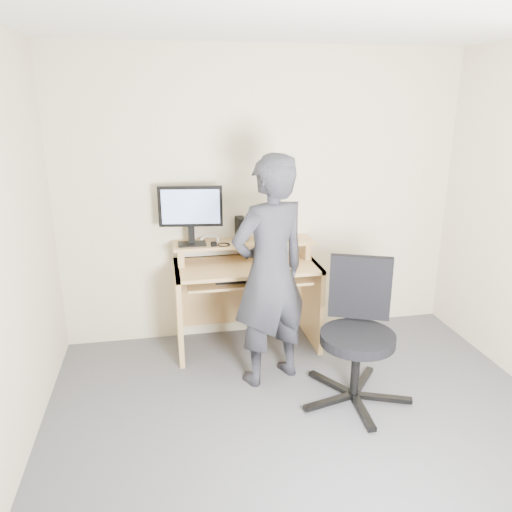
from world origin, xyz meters
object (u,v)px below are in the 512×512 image
object	(u,v)px
monitor	(191,210)
person	(270,273)
office_chair	(358,327)
desk	(245,284)

from	to	relation	value
monitor	person	bearing A→B (deg)	-44.67
office_chair	person	distance (m)	0.73
desk	office_chair	bearing A→B (deg)	-56.60
person	office_chair	bearing A→B (deg)	126.58
monitor	desk	bearing A→B (deg)	2.53
desk	office_chair	xyz separation A→B (m)	(0.64, -0.97, -0.01)
monitor	office_chair	xyz separation A→B (m)	(1.08, -1.01, -0.66)
monitor	person	world-z (taller)	person
person	desk	bearing A→B (deg)	-105.42
office_chair	monitor	bearing A→B (deg)	158.64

